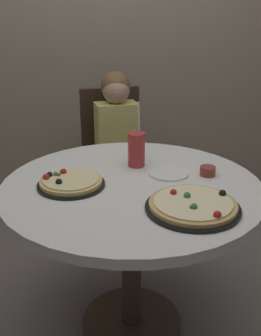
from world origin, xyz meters
TOP-DOWN VIEW (x-y plane):
  - ground_plane at (0.00, 0.00)m, footprint 8.00×8.00m
  - wall_with_window at (0.00, 1.65)m, footprint 5.20×0.14m
  - dining_table at (0.00, 0.00)m, footprint 1.11×1.11m
  - chair_wooden at (-0.01, 1.02)m, footprint 0.46×0.46m
  - diner_child at (0.01, 0.84)m, footprint 0.31×0.43m
  - pizza_veggie at (-0.26, 0.00)m, footprint 0.28×0.28m
  - pizza_cheese at (0.20, -0.26)m, footprint 0.35×0.35m
  - soda_cup at (0.04, 0.20)m, footprint 0.08×0.08m
  - sauce_bowl at (0.34, 0.05)m, footprint 0.07×0.07m
  - plate_small at (0.18, 0.08)m, footprint 0.18×0.18m

SIDE VIEW (x-z plane):
  - ground_plane at x=0.00m, z-range 0.00..0.00m
  - diner_child at x=0.01m, z-range -0.06..1.02m
  - chair_wooden at x=-0.01m, z-range 0.06..1.01m
  - dining_table at x=0.00m, z-range 0.26..1.01m
  - plate_small at x=0.18m, z-range 0.75..0.76m
  - pizza_cheese at x=0.20m, z-range 0.74..0.79m
  - pizza_veggie at x=-0.26m, z-range 0.74..0.79m
  - sauce_bowl at x=0.34m, z-range 0.75..0.79m
  - soda_cup at x=0.04m, z-range 0.68..0.99m
  - wall_with_window at x=0.00m, z-range 0.00..2.90m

